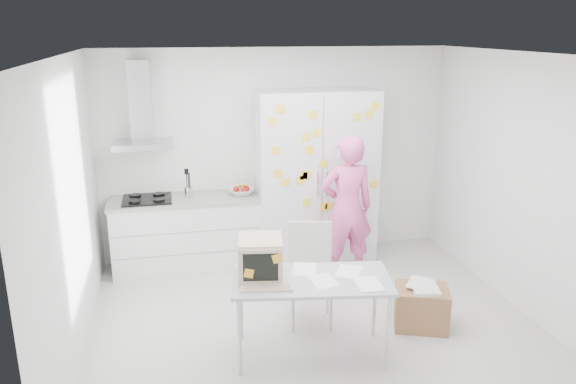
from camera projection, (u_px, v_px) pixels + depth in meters
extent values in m
cube|color=silver|center=(313.00, 324.00, 5.80)|extent=(4.50, 4.00, 0.02)
cube|color=white|center=(276.00, 154.00, 7.29)|extent=(4.50, 0.02, 2.70)
cube|color=white|center=(69.00, 214.00, 4.96)|extent=(0.02, 4.00, 2.70)
cube|color=white|center=(523.00, 185.00, 5.87)|extent=(0.02, 4.00, 2.70)
cube|color=white|center=(317.00, 55.00, 5.03)|extent=(4.50, 4.00, 0.02)
cube|color=white|center=(187.00, 234.00, 7.03)|extent=(1.80, 0.60, 0.88)
cube|color=gray|center=(187.00, 232.00, 6.70)|extent=(1.76, 0.01, 0.01)
cube|color=gray|center=(188.00, 254.00, 6.78)|extent=(1.76, 0.01, 0.01)
cube|color=#9E9E99|center=(185.00, 199.00, 6.89)|extent=(1.84, 0.63, 0.04)
cube|color=black|center=(147.00, 200.00, 6.80)|extent=(0.58, 0.50, 0.03)
cylinder|color=black|center=(135.00, 201.00, 6.65)|extent=(0.14, 0.14, 0.02)
cylinder|color=black|center=(159.00, 200.00, 6.70)|extent=(0.14, 0.14, 0.02)
cylinder|color=black|center=(136.00, 195.00, 6.87)|extent=(0.14, 0.14, 0.02)
cylinder|color=black|center=(159.00, 194.00, 6.93)|extent=(0.14, 0.14, 0.02)
cylinder|color=silver|center=(189.00, 192.00, 6.88)|extent=(0.10, 0.10, 0.14)
cylinder|color=black|center=(187.00, 184.00, 6.86)|extent=(0.01, 0.01, 0.30)
cylinder|color=black|center=(190.00, 184.00, 6.84)|extent=(0.01, 0.01, 0.30)
cylinder|color=black|center=(189.00, 184.00, 6.87)|extent=(0.01, 0.01, 0.30)
cube|color=black|center=(186.00, 171.00, 6.81)|extent=(0.05, 0.01, 0.07)
imported|color=white|center=(241.00, 191.00, 7.02)|extent=(0.31, 0.31, 0.08)
sphere|color=#B2140F|center=(236.00, 189.00, 7.02)|extent=(0.08, 0.08, 0.08)
sphere|color=#B2140F|center=(244.00, 190.00, 6.97)|extent=(0.08, 0.08, 0.08)
sphere|color=#B2140F|center=(246.00, 188.00, 7.06)|extent=(0.08, 0.08, 0.08)
cylinder|color=yellow|center=(239.00, 186.00, 7.01)|extent=(0.09, 0.17, 0.10)
cylinder|color=yellow|center=(241.00, 185.00, 7.02)|extent=(0.04, 0.17, 0.10)
cylinder|color=yellow|center=(243.00, 185.00, 7.02)|extent=(0.08, 0.17, 0.10)
cube|color=silver|center=(143.00, 144.00, 6.65)|extent=(0.70, 0.48, 0.07)
cube|color=silver|center=(140.00, 101.00, 6.62)|extent=(0.26, 0.24, 0.95)
cube|color=silver|center=(315.00, 177.00, 7.15)|extent=(1.50, 0.65, 2.20)
cube|color=slate|center=(322.00, 184.00, 6.84)|extent=(0.01, 0.01, 2.16)
cube|color=silver|center=(318.00, 184.00, 6.82)|extent=(0.02, 0.02, 0.30)
cube|color=silver|center=(327.00, 184.00, 6.84)|extent=(0.02, 0.02, 0.30)
cube|color=yellow|center=(357.00, 117.00, 6.69)|extent=(0.10, 0.00, 0.10)
cube|color=yellow|center=(369.00, 115.00, 6.72)|extent=(0.12, 0.00, 0.12)
cube|color=yellow|center=(374.00, 184.00, 6.99)|extent=(0.12, 0.00, 0.12)
cube|color=yellow|center=(304.00, 176.00, 6.76)|extent=(0.10, 0.00, 0.10)
cube|color=yellow|center=(324.00, 163.00, 6.77)|extent=(0.12, 0.00, 0.12)
cube|color=yellow|center=(351.00, 201.00, 6.98)|extent=(0.12, 0.00, 0.12)
cube|color=yellow|center=(306.00, 203.00, 6.86)|extent=(0.10, 0.00, 0.10)
cube|color=yellow|center=(313.00, 115.00, 6.57)|extent=(0.12, 0.00, 0.12)
cube|color=yellow|center=(329.00, 206.00, 6.94)|extent=(0.12, 0.00, 0.12)
cube|color=yellow|center=(355.00, 175.00, 6.89)|extent=(0.12, 0.00, 0.12)
cube|color=yellow|center=(345.00, 195.00, 6.94)|extent=(0.10, 0.00, 0.10)
cube|color=yellow|center=(306.00, 137.00, 6.63)|extent=(0.12, 0.00, 0.12)
cube|color=yellow|center=(285.00, 182.00, 6.73)|extent=(0.10, 0.00, 0.10)
cube|color=yellow|center=(278.00, 173.00, 6.68)|extent=(0.10, 0.00, 0.10)
cube|color=yellow|center=(273.00, 121.00, 6.49)|extent=(0.11, 0.00, 0.11)
cube|color=yellow|center=(316.00, 224.00, 6.97)|extent=(0.10, 0.00, 0.10)
cube|color=yellow|center=(307.00, 175.00, 6.76)|extent=(0.11, 0.00, 0.11)
cube|color=yellow|center=(363.00, 220.00, 7.09)|extent=(0.11, 0.00, 0.11)
cube|color=yellow|center=(376.00, 106.00, 6.71)|extent=(0.10, 0.00, 0.10)
cube|color=yellow|center=(309.00, 150.00, 6.68)|extent=(0.10, 0.00, 0.10)
cube|color=yellow|center=(300.00, 180.00, 6.76)|extent=(0.11, 0.00, 0.11)
cube|color=yellow|center=(335.00, 228.00, 7.04)|extent=(0.10, 0.00, 0.10)
cube|color=yellow|center=(281.00, 109.00, 6.47)|extent=(0.10, 0.00, 0.10)
cube|color=yellow|center=(275.00, 151.00, 6.60)|extent=(0.12, 0.00, 0.12)
cube|color=yellow|center=(346.00, 208.00, 6.99)|extent=(0.11, 0.00, 0.11)
cube|color=yellow|center=(317.00, 133.00, 6.64)|extent=(0.11, 0.00, 0.11)
cube|color=yellow|center=(344.00, 168.00, 6.84)|extent=(0.11, 0.00, 0.11)
cube|color=yellow|center=(323.00, 207.00, 6.93)|extent=(0.11, 0.00, 0.11)
imported|color=#EB5BA3|center=(347.00, 208.00, 6.62)|extent=(0.64, 0.42, 1.76)
cube|color=#AFB7BA|center=(312.00, 280.00, 5.04)|extent=(1.52, 0.92, 0.03)
cylinder|color=silver|center=(239.00, 338.00, 4.84)|extent=(0.04, 0.04, 0.73)
cylinder|color=silver|center=(388.00, 333.00, 4.90)|extent=(0.04, 0.04, 0.73)
cylinder|color=silver|center=(241.00, 305.00, 5.40)|extent=(0.04, 0.04, 0.73)
cylinder|color=silver|center=(375.00, 302.00, 5.47)|extent=(0.04, 0.04, 0.73)
cube|color=beige|center=(260.00, 257.00, 5.04)|extent=(0.44, 0.46, 0.37)
cube|color=beige|center=(261.00, 267.00, 4.84)|extent=(0.36, 0.08, 0.33)
cube|color=black|center=(261.00, 268.00, 4.83)|extent=(0.30, 0.05, 0.25)
cube|color=#FFAA2E|center=(249.00, 273.00, 4.83)|extent=(0.09, 0.02, 0.09)
cube|color=#FFAA2E|center=(277.00, 259.00, 4.80)|extent=(0.10, 0.02, 0.10)
cube|color=beige|center=(267.00, 287.00, 4.84)|extent=(0.47, 0.22, 0.03)
cube|color=gray|center=(267.00, 286.00, 4.83)|extent=(0.42, 0.17, 0.01)
cube|color=white|center=(323.00, 281.00, 4.99)|extent=(0.24, 0.32, 0.00)
cube|color=white|center=(349.00, 272.00, 5.17)|extent=(0.33, 0.37, 0.00)
cube|color=white|center=(369.00, 284.00, 4.92)|extent=(0.23, 0.31, 0.00)
cube|color=white|center=(304.00, 269.00, 5.23)|extent=(0.29, 0.35, 0.00)
cube|color=silver|center=(311.00, 278.00, 5.67)|extent=(0.54, 0.54, 0.04)
cube|color=silver|center=(310.00, 245.00, 5.79)|extent=(0.44, 0.12, 0.51)
cylinder|color=silver|center=(293.00, 311.00, 5.56)|extent=(0.04, 0.04, 0.48)
cylinder|color=silver|center=(331.00, 310.00, 5.57)|extent=(0.04, 0.04, 0.48)
cylinder|color=silver|center=(292.00, 293.00, 5.92)|extent=(0.04, 0.04, 0.48)
cylinder|color=silver|center=(327.00, 293.00, 5.93)|extent=(0.04, 0.04, 0.48)
cube|color=olive|center=(421.00, 307.00, 5.68)|extent=(0.64, 0.58, 0.42)
cube|color=silver|center=(425.00, 288.00, 5.59)|extent=(0.32, 0.39, 0.04)
cube|color=silver|center=(419.00, 283.00, 5.65)|extent=(0.36, 0.38, 0.00)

